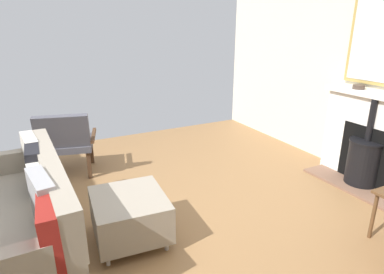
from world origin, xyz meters
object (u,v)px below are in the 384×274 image
object	(u,v)px
fireplace	(371,146)
sofa	(17,220)
ottoman	(130,214)
mantel_bowl_near	(359,87)
armchair_accent	(66,140)

from	to	relation	value
fireplace	sofa	distance (m)	3.65
ottoman	sofa	bearing A→B (deg)	-8.53
sofa	ottoman	world-z (taller)	sofa
mantel_bowl_near	sofa	distance (m)	3.73
fireplace	armchair_accent	size ratio (longest dim) A/B	1.59
fireplace	ottoman	bearing A→B (deg)	-4.77
ottoman	armchair_accent	distance (m)	1.65
sofa	ottoman	size ratio (longest dim) A/B	2.49
armchair_accent	ottoman	bearing A→B (deg)	100.26
ottoman	armchair_accent	xyz separation A→B (m)	(0.29, -1.61, 0.21)
mantel_bowl_near	ottoman	size ratio (longest dim) A/B	0.19
fireplace	armchair_accent	distance (m)	3.59
sofa	ottoman	bearing A→B (deg)	171.47
mantel_bowl_near	ottoman	xyz separation A→B (m)	(2.81, 0.07, -0.85)
ottoman	armchair_accent	bearing A→B (deg)	-79.74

